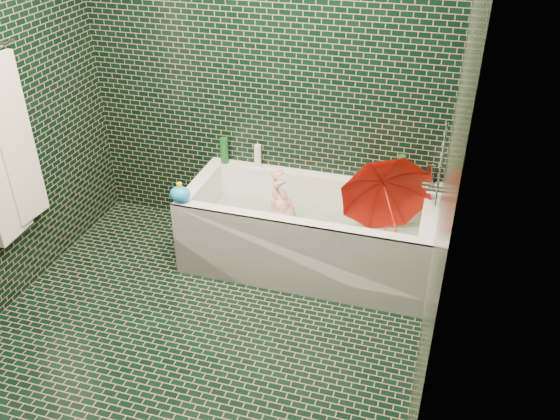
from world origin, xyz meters
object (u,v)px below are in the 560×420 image
(child, at_px, (290,227))
(umbrella, at_px, (389,205))
(bath_toy, at_px, (180,194))
(bathtub, at_px, (307,239))
(rubber_duck, at_px, (391,178))

(child, xyz_separation_m, umbrella, (0.66, 0.03, 0.27))
(child, distance_m, bath_toy, 0.79)
(bathtub, xyz_separation_m, rubber_duck, (0.50, 0.35, 0.38))
(child, distance_m, rubber_duck, 0.78)
(umbrella, relative_size, bath_toy, 3.46)
(child, bearing_deg, rubber_duck, 103.79)
(rubber_duck, bearing_deg, bath_toy, -160.38)
(child, height_order, umbrella, umbrella)
(umbrella, xyz_separation_m, rubber_duck, (-0.04, 0.35, 0.01))
(bathtub, relative_size, bath_toy, 9.84)
(rubber_duck, distance_m, bath_toy, 1.45)
(rubber_duck, bearing_deg, bathtub, -151.67)
(bathtub, bearing_deg, bath_toy, -159.66)
(rubber_duck, relative_size, bath_toy, 0.72)
(bathtub, bearing_deg, umbrella, 0.60)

